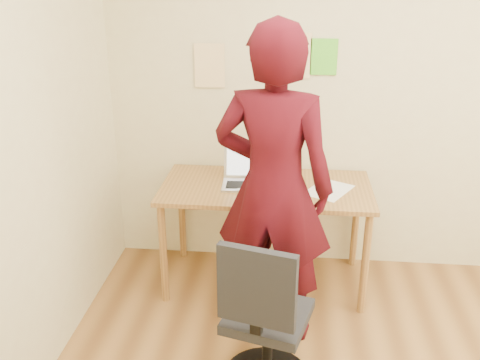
# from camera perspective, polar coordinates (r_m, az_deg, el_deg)

# --- Properties ---
(room) EXTENTS (3.58, 3.58, 2.78)m
(room) POSITION_cam_1_polar(r_m,az_deg,el_deg) (2.11, 17.72, -0.29)
(room) COLOR brown
(room) RESTS_ON ground
(desk) EXTENTS (1.40, 0.70, 0.74)m
(desk) POSITION_cam_1_polar(r_m,az_deg,el_deg) (3.61, 2.78, -1.91)
(desk) COLOR #9F7137
(desk) RESTS_ON ground
(laptop) EXTENTS (0.33, 0.30, 0.23)m
(laptop) POSITION_cam_1_polar(r_m,az_deg,el_deg) (3.59, 0.72, 0.37)
(laptop) COLOR #B4B4BB
(laptop) RESTS_ON desk
(paper_sheet) EXTENTS (0.36, 0.40, 0.00)m
(paper_sheet) POSITION_cam_1_polar(r_m,az_deg,el_deg) (3.55, 9.44, -1.05)
(paper_sheet) COLOR white
(paper_sheet) RESTS_ON desk
(phone) EXTENTS (0.10, 0.13, 0.01)m
(phone) POSITION_cam_1_polar(r_m,az_deg,el_deg) (3.38, 5.17, -2.02)
(phone) COLOR black
(phone) RESTS_ON desk
(wall_note_left) EXTENTS (0.21, 0.00, 0.30)m
(wall_note_left) POSITION_cam_1_polar(r_m,az_deg,el_deg) (3.76, -3.27, 12.08)
(wall_note_left) COLOR #FAD495
(wall_note_left) RESTS_ON room
(wall_note_mid) EXTENTS (0.21, 0.00, 0.30)m
(wall_note_mid) POSITION_cam_1_polar(r_m,az_deg,el_deg) (3.70, 5.95, 13.04)
(wall_note_mid) COLOR #FAD495
(wall_note_mid) RESTS_ON room
(wall_note_right) EXTENTS (0.18, 0.00, 0.24)m
(wall_note_right) POSITION_cam_1_polar(r_m,az_deg,el_deg) (3.70, 8.93, 12.84)
(wall_note_right) COLOR #5DD42F
(wall_note_right) RESTS_ON room
(office_chair) EXTENTS (0.49, 0.50, 0.92)m
(office_chair) POSITION_cam_1_polar(r_m,az_deg,el_deg) (2.83, 2.61, -15.45)
(office_chair) COLOR black
(office_chair) RESTS_ON ground
(person) EXTENTS (0.76, 0.57, 1.88)m
(person) POSITION_cam_1_polar(r_m,az_deg,el_deg) (3.02, 3.58, -0.90)
(person) COLOR #3C080F
(person) RESTS_ON ground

